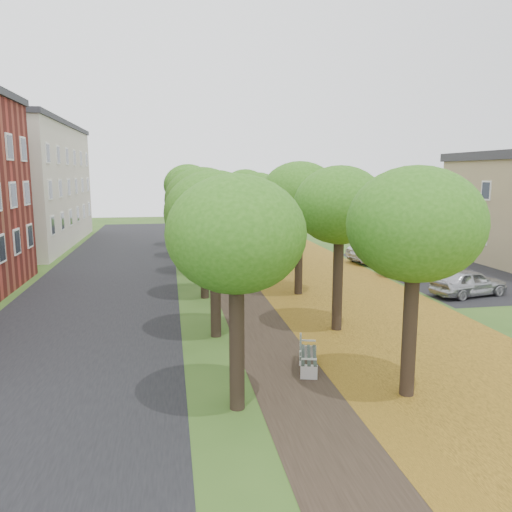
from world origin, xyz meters
name	(u,v)px	position (x,y,z in m)	size (l,w,h in m)	color
ground	(317,402)	(0.00, 0.00, 0.00)	(120.00, 120.00, 0.00)	#2D4C19
street_asphalt	(103,288)	(-7.50, 15.00, 0.00)	(8.00, 70.00, 0.01)	black
footpath	(240,283)	(0.00, 15.00, 0.00)	(3.20, 70.00, 0.01)	black
leaf_verge	(325,280)	(5.00, 15.00, 0.01)	(7.50, 70.00, 0.01)	#9B6E1C
parking_lot	(450,272)	(13.50, 16.00, 0.00)	(9.00, 16.00, 0.01)	black
tree_row_west	(199,198)	(-2.20, 15.00, 4.80)	(3.76, 33.76, 6.44)	black
tree_row_east	(286,198)	(2.60, 15.00, 4.80)	(3.76, 33.76, 6.44)	black
building_cream	(10,184)	(-17.00, 33.00, 5.21)	(10.30, 20.30, 10.40)	beige
bench	(307,355)	(0.34, 2.30, 0.45)	(1.00, 1.92, 0.87)	#2D382F
car_silver	(469,282)	(11.00, 10.16, 0.69)	(1.63, 4.06, 1.38)	#AFAFB4
car_red	(419,263)	(11.00, 15.28, 0.75)	(1.59, 4.56, 1.50)	maroon
car_grey	(422,266)	(11.00, 14.94, 0.63)	(1.77, 4.35, 1.26)	#36363C
car_white	(386,251)	(11.00, 19.98, 0.76)	(2.52, 5.47, 1.52)	white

